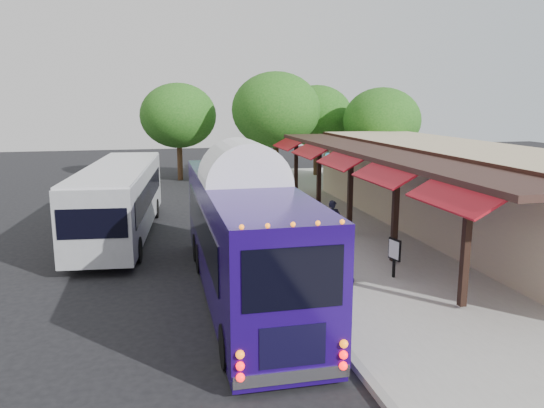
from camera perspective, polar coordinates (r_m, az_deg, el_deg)
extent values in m
plane|color=black|center=(16.90, 1.13, -7.69)|extent=(90.00, 90.00, 0.00)
cube|color=#9E9B93|center=(22.12, 11.22, -3.13)|extent=(10.00, 40.00, 0.15)
cube|color=gray|center=(20.62, -1.46, -3.97)|extent=(0.20, 40.00, 0.16)
cube|color=tan|center=(23.41, 19.23, 1.56)|extent=(5.00, 20.00, 3.60)
cube|color=black|center=(21.98, 13.88, 5.22)|extent=(0.06, 20.00, 0.60)
cube|color=#331E19|center=(21.50, 11.32, 5.47)|extent=(2.60, 20.00, 0.18)
cube|color=black|center=(14.32, 20.13, -4.35)|extent=(0.18, 0.18, 3.16)
cube|color=maroon|center=(13.81, 19.01, 0.89)|extent=(1.00, 3.20, 0.57)
cube|color=black|center=(17.70, 13.11, -1.05)|extent=(0.18, 0.18, 3.16)
cube|color=maroon|center=(17.28, 12.02, 3.23)|extent=(1.00, 3.20, 0.57)
cube|color=black|center=(21.29, 8.40, 1.17)|extent=(0.18, 0.18, 3.16)
cube|color=maroon|center=(20.94, 7.41, 4.75)|extent=(1.00, 3.20, 0.57)
cube|color=black|center=(25.00, 5.07, 2.74)|extent=(0.18, 0.18, 3.16)
cube|color=maroon|center=(24.71, 4.17, 5.80)|extent=(1.00, 3.20, 0.57)
cube|color=black|center=(28.79, 2.60, 3.90)|extent=(0.18, 0.18, 3.16)
cube|color=maroon|center=(28.54, 1.79, 6.55)|extent=(1.00, 3.20, 0.57)
sphere|color=teal|center=(15.97, 17.77, 1.32)|extent=(0.26, 0.26, 0.26)
sphere|color=teal|center=(20.37, 10.61, 3.71)|extent=(0.26, 0.26, 0.26)
sphere|color=teal|center=(25.00, 6.03, 5.21)|extent=(0.26, 0.26, 0.26)
cube|color=#1F0863|center=(14.87, -3.05, -3.00)|extent=(2.41, 10.88, 2.85)
cube|color=#1F0863|center=(15.33, -2.99, -8.66)|extent=(2.37, 10.77, 0.32)
ellipsoid|color=white|center=(14.59, -3.10, 2.36)|extent=(2.41, 10.66, 0.51)
cube|color=black|center=(9.65, 2.63, -8.02)|extent=(1.89, 0.05, 1.18)
cube|color=silver|center=(10.49, 2.43, -17.88)|extent=(2.26, 0.19, 0.25)
sphere|color=#FF0C0C|center=(10.12, -3.10, -17.55)|extent=(0.16, 0.16, 0.16)
sphere|color=#FF0C0C|center=(10.59, 7.95, -16.25)|extent=(0.16, 0.16, 0.16)
cylinder|color=black|center=(11.35, -4.59, -15.03)|extent=(0.28, 0.94, 0.94)
cylinder|color=black|center=(11.79, 5.81, -13.99)|extent=(0.28, 0.94, 0.94)
cylinder|color=black|center=(18.43, -8.11, -4.66)|extent=(0.28, 0.94, 0.94)
cylinder|color=black|center=(18.70, -1.71, -4.31)|extent=(0.28, 0.94, 0.94)
cube|color=gray|center=(22.14, -16.05, 0.61)|extent=(3.41, 10.93, 2.48)
cube|color=black|center=(22.20, -19.12, 1.00)|extent=(0.96, 9.09, 0.93)
cube|color=black|center=(22.07, -13.03, 1.28)|extent=(0.96, 9.09, 0.93)
cube|color=silver|center=(21.95, -16.23, 3.88)|extent=(3.35, 10.71, 0.09)
cylinder|color=black|center=(18.83, -19.69, -4.94)|extent=(0.35, 0.92, 0.90)
cylinder|color=black|center=(18.69, -13.11, -4.69)|extent=(0.35, 0.92, 0.90)
cylinder|color=black|center=(25.59, -17.98, -0.66)|extent=(0.35, 0.92, 0.90)
cylinder|color=black|center=(25.48, -13.16, -0.45)|extent=(0.35, 0.92, 0.90)
imported|color=black|center=(20.07, 6.54, -1.89)|extent=(0.66, 0.52, 1.60)
imported|color=black|center=(15.75, 7.36, -5.07)|extent=(0.95, 0.77, 1.87)
imported|color=black|center=(24.08, -1.95, 0.57)|extent=(1.07, 0.98, 1.75)
imported|color=black|center=(25.92, 1.87, 1.17)|extent=(1.19, 1.04, 1.60)
cube|color=black|center=(16.52, 13.01, -5.70)|extent=(0.08, 0.08, 1.21)
cube|color=black|center=(16.44, 13.05, -4.78)|extent=(0.16, 0.55, 0.66)
cube|color=white|center=(16.42, 12.95, -4.79)|extent=(0.11, 0.45, 0.55)
cylinder|color=#382314|center=(34.10, 0.41, 4.75)|extent=(0.36, 0.36, 3.25)
ellipsoid|color=#195214|center=(33.89, 0.42, 10.09)|extent=(5.61, 5.61, 4.77)
cylinder|color=#382314|center=(37.87, 4.75, 5.11)|extent=(0.36, 0.36, 2.91)
ellipsoid|color=#195214|center=(37.67, 4.82, 9.41)|extent=(5.03, 5.03, 4.27)
cylinder|color=#382314|center=(34.57, 11.54, 4.24)|extent=(0.36, 0.36, 2.80)
ellipsoid|color=#195214|center=(34.35, 11.72, 8.78)|extent=(4.84, 4.84, 4.12)
cylinder|color=#382314|center=(36.86, -9.88, 4.85)|extent=(0.36, 0.36, 2.96)
ellipsoid|color=#195214|center=(36.66, -10.04, 9.35)|extent=(5.12, 5.12, 4.35)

